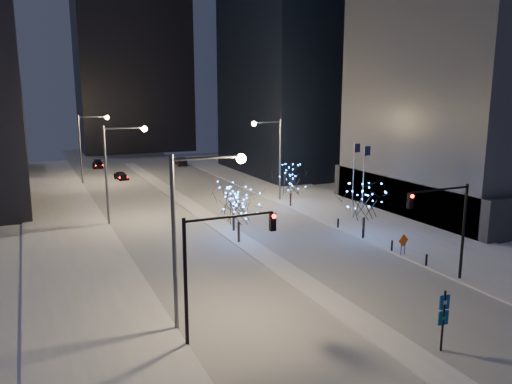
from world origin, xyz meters
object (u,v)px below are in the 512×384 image
street_lamp_w_near (192,217)px  holiday_tree_plaza_near (365,202)px  wayfinding_sign (444,314)px  construction_sign (403,242)px  street_lamp_w_mid (116,161)px  holiday_tree_plaza_far (291,181)px  car_far (98,164)px  street_lamp_east (273,149)px  holiday_tree_median_near (239,206)px  car_mid (181,161)px  traffic_signal_west (214,256)px  street_lamp_w_far (87,139)px  car_near (121,176)px  holiday_tree_median_far (233,200)px  traffic_signal_east (448,218)px

street_lamp_w_near → holiday_tree_plaza_near: 22.23m
wayfinding_sign → construction_sign: 15.35m
street_lamp_w_mid → holiday_tree_plaza_far: bearing=-2.1°
street_lamp_w_near → car_far: 65.91m
street_lamp_east → holiday_tree_median_near: 18.08m
street_lamp_east → construction_sign: (0.22, -23.23, -5.25)m
car_mid → street_lamp_w_near: bearing=80.7°
traffic_signal_west → car_mid: 66.58m
street_lamp_east → car_far: (-15.93, 37.58, -5.80)m
street_lamp_w_mid → holiday_tree_plaza_near: size_ratio=1.98×
street_lamp_w_far → holiday_tree_plaza_near: 44.27m
street_lamp_east → street_lamp_w_mid: bearing=-171.0°
holiday_tree_median_near → holiday_tree_plaza_far: holiday_tree_median_near is taller
traffic_signal_west → street_lamp_east: bearing=58.3°
street_lamp_w_mid → car_near: bearing=79.8°
traffic_signal_west → construction_sign: size_ratio=3.99×
street_lamp_w_mid → street_lamp_w_far: same height
car_near → construction_sign: 48.75m
holiday_tree_median_near → wayfinding_sign: holiday_tree_median_near is taller
street_lamp_w_mid → street_lamp_w_far: bearing=90.0°
car_far → holiday_tree_plaza_far: 44.48m
holiday_tree_plaza_far → construction_sign: bearing=-90.6°
car_far → holiday_tree_median_far: 48.75m
holiday_tree_plaza_near → wayfinding_sign: size_ratio=1.52×
car_far → holiday_tree_plaza_near: bearing=-67.7°
street_lamp_w_near → car_mid: size_ratio=2.15×
street_lamp_w_mid → car_far: (3.09, 40.58, -5.85)m
street_lamp_w_far → holiday_tree_median_near: (8.44, -36.35, -3.07)m
street_lamp_w_mid → holiday_tree_median_near: (8.44, -11.35, -3.07)m
street_lamp_east → holiday_tree_median_near: street_lamp_east is taller
construction_sign → street_lamp_w_mid: bearing=128.3°
street_lamp_w_mid → street_lamp_east: 19.26m
street_lamp_w_near → wayfinding_sign: bearing=-36.6°
holiday_tree_plaza_near → holiday_tree_plaza_far: 13.94m
holiday_tree_median_far → street_lamp_w_mid: bearing=140.8°
car_near → holiday_tree_plaza_near: bearing=-79.6°
traffic_signal_east → traffic_signal_west: bearing=-176.7°
street_lamp_w_far → holiday_tree_plaza_far: 32.41m
street_lamp_w_near → car_mid: street_lamp_w_near is taller
traffic_signal_east → street_lamp_w_near: bearing=176.8°
street_lamp_w_near → car_near: street_lamp_w_near is taller
car_near → holiday_tree_median_near: holiday_tree_median_near is taller
holiday_tree_plaza_far → car_far: bearing=111.6°
traffic_signal_east → holiday_tree_median_near: (-9.44, 14.66, -1.33)m
street_lamp_w_mid → holiday_tree_median_far: bearing=-39.2°
car_near → wayfinding_sign: 59.63m
holiday_tree_plaza_near → car_mid: bearing=92.3°
holiday_tree_plaza_near → street_lamp_east: bearing=91.4°
holiday_tree_median_far → car_far: bearing=97.5°
traffic_signal_west → holiday_tree_plaza_near: size_ratio=1.38×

